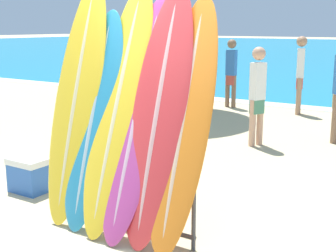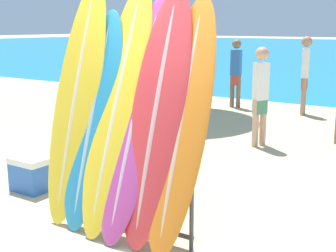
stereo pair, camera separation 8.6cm
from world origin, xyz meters
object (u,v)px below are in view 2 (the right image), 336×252
Objects in this scene: surfboard_slot_1 at (93,119)px; person_mid_beach at (236,71)px; surfboard_rack at (122,184)px; surfboard_slot_2 at (117,108)px; surfboard_slot_0 at (77,101)px; surfboard_slot_4 at (157,116)px; cooler_box at (30,174)px; person_near_water at (305,72)px; person_far_left at (261,93)px; surfboard_slot_5 at (181,125)px; surfboard_slot_3 at (136,119)px.

surfboard_slot_1 is 7.28m from person_mid_beach.
surfboard_rack is 7.42m from person_mid_beach.
surfboard_slot_2 is at bearing 142.62° from surfboard_rack.
surfboard_slot_0 reaches higher than person_mid_beach.
surfboard_slot_0 is (-0.63, 0.07, 0.75)m from surfboard_rack.
surfboard_slot_1 is 0.76m from surfboard_slot_4.
surfboard_slot_0 reaches higher than surfboard_slot_2.
cooler_box is at bearing 169.98° from surfboard_slot_1.
cooler_box is (-1.02, 0.19, -1.02)m from surfboard_slot_0.
person_near_water is at bearing 88.72° from surfboard_slot_0.
surfboard_slot_0 is 3.83m from person_far_left.
person_far_left reaches higher than surfboard_rack.
surfboard_slot_2 is at bearing 2.04° from surfboard_slot_0.
surfboard_slot_5 is at bearing 1.42° from surfboard_slot_1.
surfboard_slot_5 is at bearing -143.33° from person_far_left.
person_mid_beach is (-2.06, 7.00, -0.30)m from surfboard_slot_2.
surfboard_slot_2 is 1.07× the size of surfboard_slot_5.
person_far_left is (0.28, -3.21, -0.06)m from person_near_water.
surfboard_slot_0 is 0.76m from surfboard_slot_3.
surfboard_slot_5 is at bearing -67.34° from person_mid_beach.
surfboard_slot_2 is 0.75m from surfboard_slot_5.
person_far_left is at bearing 91.30° from surfboard_slot_2.
surfboard_rack is at bearing -152.70° from person_far_left.
surfboard_slot_3 reaches higher than person_far_left.
surfboard_slot_5 reaches higher than person_near_water.
surfboard_rack is at bearing 166.46° from person_near_water.
surfboard_slot_2 is 3.79m from person_far_left.
person_mid_beach is (-2.55, 7.03, -0.27)m from surfboard_slot_4.
surfboard_slot_0 is at bearing 161.33° from person_near_water.
person_far_left is 3.54× the size of cooler_box.
person_mid_beach is at bearing 106.43° from surfboard_slot_2.
surfboard_slot_3 reaches higher than cooler_box.
surfboard_slot_2 is 5.18× the size of cooler_box.
person_mid_beach reaches higher than cooler_box.
cooler_box is at bearing -177.69° from person_far_left.
surfboard_slot_5 is 4.85× the size of cooler_box.
surfboard_slot_5 is 2.47m from cooler_box.
surfboard_slot_5 is at bearing -0.66° from surfboard_slot_3.
surfboard_slot_1 reaches higher than surfboard_rack.
surfboard_slot_4 is 5.07× the size of cooler_box.
person_near_water is (-0.09, 7.03, -0.12)m from surfboard_slot_1.
surfboard_slot_3 is (0.12, 0.07, 0.65)m from surfboard_rack.
surfboard_slot_5 is (1.02, 0.03, 0.05)m from surfboard_slot_1.
surfboard_slot_0 is 1.27m from surfboard_slot_5.
surfboard_slot_2 is 0.25m from surfboard_slot_3.
surfboard_slot_5 reaches higher than person_mid_beach.
surfboard_slot_4 is (0.25, -0.01, 0.05)m from surfboard_slot_3.
person_mid_beach reaches higher than surfboard_rack.
surfboard_slot_4 is 1.43× the size of person_far_left.
surfboard_slot_2 is at bearing 174.93° from surfboard_slot_3.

